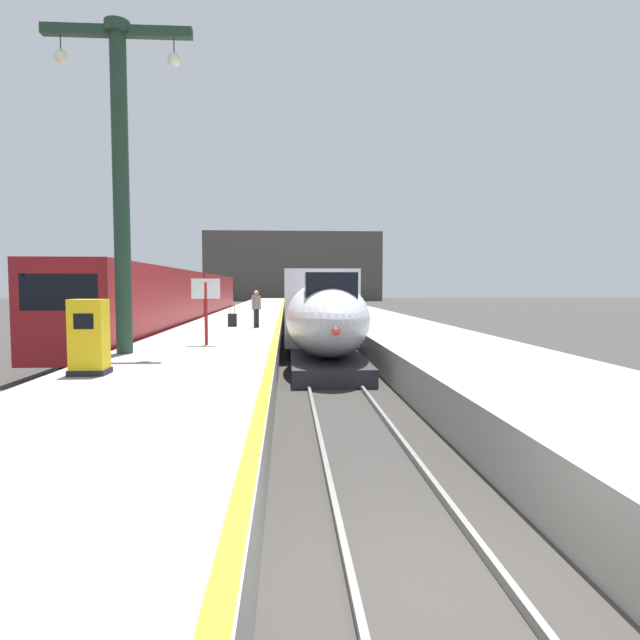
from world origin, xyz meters
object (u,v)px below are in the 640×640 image
regional_train_adjacent (181,299)px  station_column_mid (120,156)px  highspeed_train_main (301,296)px  rolling_suitcase (232,320)px  passenger_near_edge (256,306)px  departure_info_board (206,298)px  ticket_machine_yellow (89,340)px

regional_train_adjacent → station_column_mid: station_column_mid is taller
highspeed_train_main → rolling_suitcase: highspeed_train_main is taller
passenger_near_edge → departure_info_board: bearing=-99.4°
rolling_suitcase → departure_info_board: departure_info_board is taller
highspeed_train_main → ticket_machine_yellow: (-5.55, -39.98, -0.18)m
regional_train_adjacent → station_column_mid: size_ratio=4.07×
regional_train_adjacent → departure_info_board: regional_train_adjacent is taller
highspeed_train_main → departure_info_board: size_ratio=35.51×
regional_train_adjacent → departure_info_board: size_ratio=17.26×
passenger_near_edge → rolling_suitcase: 1.46m
station_column_mid → departure_info_board: bearing=45.1°
regional_train_adjacent → departure_info_board: bearing=-76.4°
passenger_near_edge → ticket_machine_yellow: 13.04m
passenger_near_edge → ticket_machine_yellow: (-2.80, -12.73, -0.25)m
station_column_mid → passenger_near_edge: station_column_mid is taller
station_column_mid → passenger_near_edge: bearing=71.0°
regional_train_adjacent → passenger_near_edge: regional_train_adjacent is taller
station_column_mid → ticket_machine_yellow: (0.35, -3.59, -4.68)m
regional_train_adjacent → ticket_machine_yellow: size_ratio=22.88×
departure_info_board → station_column_mid: bearing=-134.9°
station_column_mid → rolling_suitcase: bearing=78.4°
station_column_mid → rolling_suitcase: (2.00, 9.74, -5.12)m
ticket_machine_yellow → regional_train_adjacent: bearing=96.4°
departure_info_board → rolling_suitcase: bearing=89.8°
highspeed_train_main → station_column_mid: station_column_mid is taller
highspeed_train_main → passenger_near_edge: 27.39m
regional_train_adjacent → station_column_mid: bearing=-83.5°
highspeed_train_main → departure_info_board: (-3.94, -34.42, 0.58)m
station_column_mid → ticket_machine_yellow: bearing=-84.4°
regional_train_adjacent → departure_info_board: (4.16, -17.24, 0.43)m
passenger_near_edge → rolling_suitcase: size_ratio=1.72×
highspeed_train_main → station_column_mid: size_ratio=8.37×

